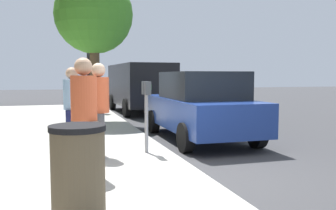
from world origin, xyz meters
TOP-DOWN VIEW (x-y plane):
  - ground_plane at (0.00, 0.00)m, footprint 80.00×80.00m
  - parking_meter at (1.34, 0.51)m, footprint 0.36×0.12m
  - pedestrian_at_meter at (1.25, 1.44)m, footprint 0.53×0.38m
  - pedestrian_bystander at (0.01, 1.79)m, footprint 0.46×0.39m
  - parking_officer at (2.33, 1.88)m, footprint 0.49×0.37m
  - parked_sedan_near at (3.12, -1.35)m, footprint 4.42×2.00m
  - parked_van_far at (10.41, -1.35)m, footprint 5.25×2.22m
  - street_tree at (6.55, 1.00)m, footprint 2.54×2.54m
  - traffic_signal at (9.97, 0.83)m, footprint 0.24×0.44m
  - trash_bin at (-1.68, 1.97)m, footprint 0.59×0.59m

SIDE VIEW (x-z plane):
  - ground_plane at x=0.00m, z-range 0.00..0.00m
  - trash_bin at x=-1.68m, z-range 0.15..1.16m
  - parked_sedan_near at x=3.12m, z-range 0.01..1.78m
  - parking_officer at x=2.33m, z-range 0.29..1.99m
  - parking_meter at x=1.34m, z-range 0.46..1.87m
  - pedestrian_at_meter at x=1.25m, z-range 0.31..2.06m
  - pedestrian_bystander at x=0.01m, z-range 0.31..2.10m
  - parked_van_far at x=10.41m, z-range 0.17..2.35m
  - traffic_signal at x=9.97m, z-range 0.78..4.38m
  - street_tree at x=6.55m, z-range 1.23..6.01m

